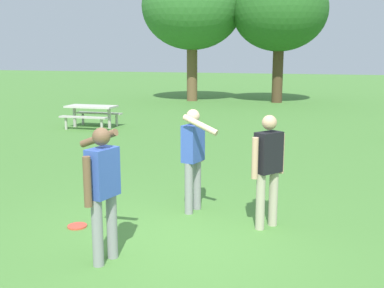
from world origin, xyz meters
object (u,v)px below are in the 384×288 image
Objects in this scene: person_thrower at (102,185)px; frisbee at (77,226)px; tree_tall_left at (192,7)px; tree_broad_center at (280,11)px; person_bystander at (268,164)px; picnic_table_near at (91,112)px; person_catcher at (194,153)px.

person_thrower reaches higher than frisbee.
tree_tall_left is 1.07× the size of tree_broad_center.
tree_broad_center reaches higher than person_bystander.
picnic_table_near is at bearing 135.93° from person_bystander.
person_catcher reaches higher than picnic_table_near.
picnic_table_near is at bearing 120.88° from frisbee.
tree_tall_left is at bearing 107.01° from person_thrower.
picnic_table_near is 0.26× the size of tree_broad_center.
tree_tall_left reaches higher than person_thrower.
person_catcher is at bearing -48.03° from picnic_table_near.
frisbee is 0.04× the size of tree_tall_left.
picnic_table_near is at bearing 122.98° from person_thrower.
tree_tall_left is 4.64m from tree_broad_center.
tree_broad_center is (-0.36, 19.13, 4.72)m from frisbee.
picnic_table_near is 12.57m from tree_broad_center.
person_bystander is at bearing 19.97° from frisbee.
tree_broad_center is (4.59, 0.64, -0.29)m from tree_tall_left.
person_bystander is 0.91× the size of picnic_table_near.
picnic_table_near reaches higher than frisbee.
frisbee is 9.53m from picnic_table_near.
person_catcher reaches higher than frisbee.
person_thrower reaches higher than picnic_table_near.
tree_broad_center is at bearing 7.91° from tree_tall_left.
picnic_table_near is (-6.24, 6.94, -0.40)m from person_catcher.
person_bystander is 0.24× the size of tree_broad_center.
person_thrower is 20.37m from tree_broad_center.
tree_tall_left is (-7.54, 17.55, 4.08)m from person_bystander.
tree_broad_center is at bearing 67.59° from picnic_table_near.
tree_tall_left is at bearing 110.08° from person_catcher.
tree_broad_center is at bearing 95.51° from person_catcher.
person_bystander is 19.53m from tree_tall_left.
frisbee is at bearing 138.76° from person_thrower.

